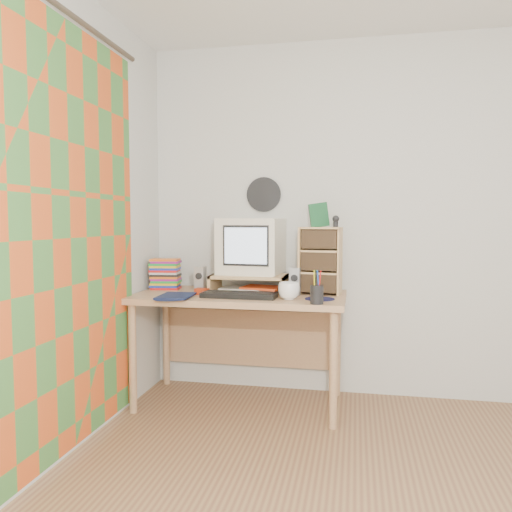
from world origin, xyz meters
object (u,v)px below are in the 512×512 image
at_px(desk, 242,312).
at_px(dvd_stack, 166,270).
at_px(cd_rack, 320,261).
at_px(keyboard, 239,295).
at_px(diary, 160,294).
at_px(crt_monitor, 251,246).
at_px(mug, 289,291).

xyz_separation_m(desk, dvd_stack, (-0.58, 0.08, 0.27)).
bearing_deg(dvd_stack, cd_rack, -9.89).
distance_m(keyboard, diary, 0.50).
distance_m(crt_monitor, keyboard, 0.43).
height_order(dvd_stack, mug, dvd_stack).
relative_size(dvd_stack, cd_rack, 0.63).
bearing_deg(cd_rack, diary, -152.24).
xyz_separation_m(desk, crt_monitor, (0.04, 0.09, 0.45)).
distance_m(desk, mug, 0.47).
distance_m(crt_monitor, diary, 0.71).
bearing_deg(dvd_stack, mug, -25.85).
xyz_separation_m(crt_monitor, mug, (0.31, -0.32, -0.26)).
height_order(desk, keyboard, keyboard).
distance_m(crt_monitor, cd_rack, 0.50).
bearing_deg(dvd_stack, crt_monitor, -6.60).
distance_m(keyboard, mug, 0.33).
xyz_separation_m(keyboard, cd_rack, (0.50, 0.25, 0.21)).
distance_m(dvd_stack, diary, 0.44).
height_order(mug, diary, mug).
bearing_deg(mug, cd_rack, 56.63).
bearing_deg(mug, keyboard, 177.53).
bearing_deg(crt_monitor, keyboard, -86.64).
height_order(crt_monitor, cd_rack, crt_monitor).
distance_m(desk, keyboard, 0.27).
bearing_deg(crt_monitor, mug, -40.17).
relative_size(mug, diary, 0.55).
distance_m(mug, diary, 0.82).
bearing_deg(crt_monitor, desk, -111.45).
height_order(crt_monitor, dvd_stack, crt_monitor).
xyz_separation_m(crt_monitor, dvd_stack, (-0.62, -0.01, -0.17)).
relative_size(desk, cd_rack, 3.12).
distance_m(crt_monitor, mug, 0.52).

